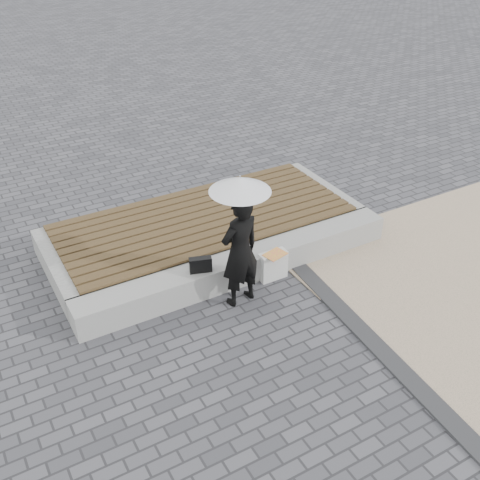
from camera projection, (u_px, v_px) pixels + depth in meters
name	position (u px, v px, depth m)	size (l,w,h in m)	color
ground	(303.00, 342.00, 7.32)	(80.00, 80.00, 0.00)	#4D4D52
edging_band	(375.00, 344.00, 7.25)	(0.25, 5.20, 0.04)	#2E2F31
seating_ledge	(241.00, 266.00, 8.38)	(5.00, 0.45, 0.40)	gray
timber_platform	(204.00, 229.00, 9.26)	(5.00, 2.00, 0.40)	#A4A49F
timber_decking	(204.00, 217.00, 9.14)	(4.60, 2.00, 0.04)	brown
woman	(240.00, 251.00, 7.59)	(0.60, 0.39, 1.65)	black
parasol	(240.00, 184.00, 7.06)	(0.79, 0.79, 1.01)	#A4A3A8
handbag	(200.00, 265.00, 7.88)	(0.31, 0.11, 0.22)	black
canvas_tote	(273.00, 265.00, 8.37)	(0.42, 0.18, 0.44)	silver
magazine	(275.00, 254.00, 8.21)	(0.31, 0.23, 0.01)	#E43D4C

